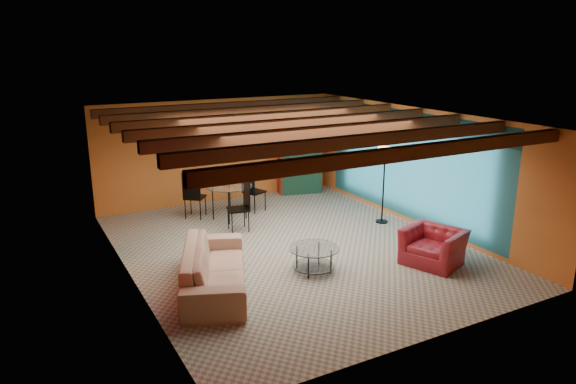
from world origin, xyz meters
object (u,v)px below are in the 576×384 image
floor_lamp (384,185)px  vase (228,168)px  sofa (214,268)px  armchair (433,247)px  potted_plant (298,117)px  coffee_table (314,259)px  armoire (297,159)px  dining_table (229,196)px

floor_lamp → vase: size_ratio=9.41×
vase → sofa: bearing=-116.3°
armchair → vase: bearing=-172.0°
potted_plant → coffee_table: bearing=-116.3°
armoire → vase: bearing=-138.4°
floor_lamp → potted_plant: bearing=97.8°
sofa → floor_lamp: bearing=-51.1°
potted_plant → floor_lamp: bearing=-82.2°
armoire → sofa: bearing=-117.9°
dining_table → potted_plant: size_ratio=4.93×
dining_table → potted_plant: bearing=27.2°
armchair → floor_lamp: size_ratio=0.59×
armchair → dining_table: bearing=-172.0°
dining_table → armoire: bearing=27.2°
coffee_table → dining_table: size_ratio=0.41×
armoire → potted_plant: bearing=0.0°
coffee_table → armoire: bearing=63.7°
coffee_table → vase: (-0.21, 3.55, 1.02)m
armchair → floor_lamp: 2.57m
armchair → coffee_table: armchair is taller
sofa → floor_lamp: (4.73, 1.43, 0.52)m
floor_lamp → armchair: bearing=-105.9°
armchair → potted_plant: 5.96m
armoire → floor_lamp: size_ratio=1.06×
armoire → floor_lamp: (0.45, -3.27, -0.06)m
dining_table → armchair: bearing=-61.1°
sofa → armoire: bearing=-20.3°
sofa → floor_lamp: 4.97m
sofa → armoire: armoire is taller
dining_table → armoire: 2.97m
sofa → vase: bearing=-4.3°
armoire → vase: (-2.63, -1.35, 0.30)m
sofa → floor_lamp: floor_lamp is taller
coffee_table → potted_plant: 5.79m
armchair → coffee_table: size_ratio=1.15×
floor_lamp → vase: bearing=148.0°
dining_table → potted_plant: potted_plant is taller
vase → floor_lamp: bearing=-32.0°
armoire → potted_plant: (0.00, 0.00, 1.19)m
armchair → armoire: armoire is taller
sofa → vase: 3.84m
armoire → potted_plant: 1.19m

